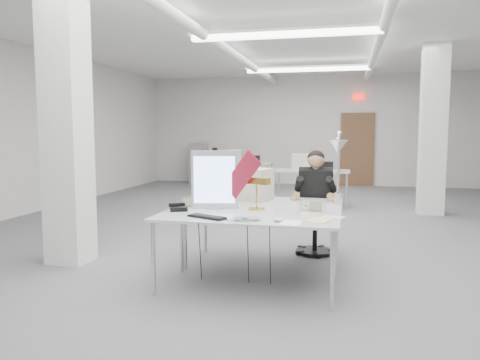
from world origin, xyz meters
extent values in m
cube|color=#565659|center=(0.00, 0.00, -0.01)|extent=(10.00, 14.00, 0.02)
cube|color=white|center=(0.00, 0.00, 3.21)|extent=(10.00, 14.00, 0.02)
cube|color=silver|center=(0.00, 7.01, 1.60)|extent=(10.00, 0.02, 3.20)
cube|color=white|center=(-2.30, -2.00, 1.60)|extent=(0.45, 0.45, 3.20)
cube|color=white|center=(2.50, 2.50, 1.60)|extent=(0.45, 0.45, 3.20)
cube|color=brown|center=(1.20, 6.94, 1.05)|extent=(0.95, 0.08, 2.10)
cube|color=red|center=(1.20, 6.90, 2.55)|extent=(0.32, 0.06, 0.16)
cylinder|color=silver|center=(-1.20, 0.00, 3.02)|extent=(0.16, 13.60, 0.16)
cylinder|color=silver|center=(1.40, 0.00, 3.02)|extent=(0.16, 13.60, 0.16)
cube|color=white|center=(0.00, 0.00, 2.98)|extent=(2.80, 0.14, 0.08)
cube|color=white|center=(0.00, 4.00, 2.98)|extent=(2.80, 0.14, 0.08)
cube|color=silver|center=(0.00, -2.50, 0.74)|extent=(1.80, 0.90, 0.02)
cube|color=silver|center=(0.00, -1.60, 0.74)|extent=(1.80, 0.90, 0.02)
cube|color=silver|center=(0.20, 3.00, 0.74)|extent=(1.60, 0.80, 0.02)
cube|color=silver|center=(-1.80, 5.20, 0.74)|extent=(1.60, 0.80, 0.02)
cube|color=gray|center=(-3.50, 6.65, 0.60)|extent=(0.45, 0.55, 1.20)
cube|color=silver|center=(-0.43, -2.19, 1.07)|extent=(0.50, 0.14, 0.62)
cube|color=maroon|center=(-0.12, -2.22, 1.13)|extent=(0.46, 0.19, 0.52)
cube|color=black|center=(-0.35, -2.73, 0.76)|extent=(0.42, 0.28, 0.02)
imported|color=#A7A6AB|center=(0.03, -2.81, 0.77)|extent=(0.36, 0.28, 0.02)
ellipsoid|color=#B4B5B9|center=(0.35, -2.78, 0.77)|extent=(0.10, 0.07, 0.04)
cube|color=black|center=(-0.76, -2.41, 0.78)|extent=(0.23, 0.22, 0.04)
cube|color=#A07D45|center=(-0.74, -2.15, 0.81)|extent=(0.14, 0.08, 0.11)
cube|color=tan|center=(0.64, -2.13, 0.80)|extent=(0.13, 0.05, 0.10)
cylinder|color=#AFAFB4|center=(0.54, -2.09, 0.81)|extent=(0.11, 0.04, 0.11)
cube|color=white|center=(0.46, -2.81, 0.76)|extent=(0.19, 0.27, 0.01)
cube|color=#EBD08C|center=(0.71, -2.63, 0.76)|extent=(0.26, 0.31, 0.01)
cube|color=silver|center=(0.83, -2.44, 0.76)|extent=(0.24, 0.20, 0.01)
cube|color=beige|center=(-0.16, -1.49, 0.95)|extent=(0.49, 0.47, 0.38)
camera|label=1|loc=(0.95, -6.95, 1.58)|focal=35.00mm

